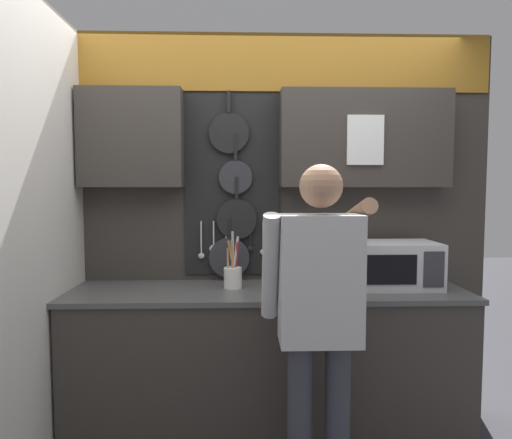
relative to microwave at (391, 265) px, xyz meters
The scene contains 7 objects.
base_cabinet_counter 0.97m from the microwave, behind, with size 2.36×0.61×0.93m.
back_wall_unit 0.89m from the microwave, 162.11° to the left, with size 2.93×0.22×2.52m.
side_wall 2.01m from the microwave, 167.10° to the right, with size 0.04×1.60×2.52m.
microwave is the anchor object (origin of this frame).
knife_block 0.55m from the microwave, behind, with size 0.12×0.16×0.27m.
utensil_crock 0.97m from the microwave, behind, with size 0.11×0.11×0.35m.
person 0.82m from the microwave, 131.84° to the right, with size 0.54×0.65×1.65m.
Camera 1 is at (-0.16, -2.68, 1.55)m, focal length 32.00 mm.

